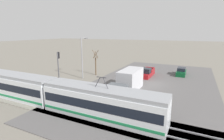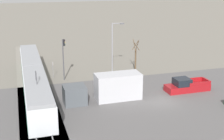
{
  "view_description": "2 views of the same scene",
  "coord_description": "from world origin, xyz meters",
  "px_view_note": "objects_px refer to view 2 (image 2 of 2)",
  "views": [
    {
      "loc": [
        -6.42,
        29.22,
        8.89
      ],
      "look_at": [
        6.04,
        3.59,
        2.63
      ],
      "focal_mm": 28.0,
      "sensor_mm": 36.0,
      "label": 1
    },
    {
      "loc": [
        -31.62,
        15.94,
        14.44
      ],
      "look_at": [
        6.05,
        4.38,
        2.64
      ],
      "focal_mm": 50.0,
      "sensor_mm": 36.0,
      "label": 2
    }
  ],
  "objects_px": {
    "box_truck": "(108,88)",
    "street_tree": "(136,58)",
    "pickup_truck": "(186,86)",
    "no_parking_sign": "(53,68)",
    "street_lamp_near_crossing": "(114,44)",
    "light_rail_tram": "(34,78)",
    "traffic_light_pole": "(64,54)"
  },
  "relations": [
    {
      "from": "box_truck",
      "to": "traffic_light_pole",
      "type": "bearing_deg",
      "value": 21.87
    },
    {
      "from": "no_parking_sign",
      "to": "traffic_light_pole",
      "type": "bearing_deg",
      "value": -137.54
    },
    {
      "from": "light_rail_tram",
      "to": "street_lamp_near_crossing",
      "type": "bearing_deg",
      "value": -71.45
    },
    {
      "from": "pickup_truck",
      "to": "box_truck",
      "type": "bearing_deg",
      "value": 89.81
    },
    {
      "from": "box_truck",
      "to": "no_parking_sign",
      "type": "distance_m",
      "value": 12.25
    },
    {
      "from": "light_rail_tram",
      "to": "pickup_truck",
      "type": "distance_m",
      "value": 20.18
    },
    {
      "from": "light_rail_tram",
      "to": "pickup_truck",
      "type": "relative_size",
      "value": 4.69
    },
    {
      "from": "traffic_light_pole",
      "to": "street_tree",
      "type": "xyz_separation_m",
      "value": [
        0.4,
        -11.21,
        -1.43
      ]
    },
    {
      "from": "pickup_truck",
      "to": "street_tree",
      "type": "height_order",
      "value": "street_tree"
    },
    {
      "from": "light_rail_tram",
      "to": "box_truck",
      "type": "xyz_separation_m",
      "value": [
        -6.56,
        -8.31,
        -0.09
      ]
    },
    {
      "from": "box_truck",
      "to": "pickup_truck",
      "type": "height_order",
      "value": "box_truck"
    },
    {
      "from": "light_rail_tram",
      "to": "pickup_truck",
      "type": "height_order",
      "value": "light_rail_tram"
    },
    {
      "from": "box_truck",
      "to": "street_lamp_near_crossing",
      "type": "relative_size",
      "value": 1.2
    },
    {
      "from": "box_truck",
      "to": "street_tree",
      "type": "distance_m",
      "value": 12.37
    },
    {
      "from": "light_rail_tram",
      "to": "no_parking_sign",
      "type": "height_order",
      "value": "light_rail_tram"
    },
    {
      "from": "street_tree",
      "to": "street_lamp_near_crossing",
      "type": "height_order",
      "value": "street_lamp_near_crossing"
    },
    {
      "from": "light_rail_tram",
      "to": "street_lamp_near_crossing",
      "type": "height_order",
      "value": "street_lamp_near_crossing"
    },
    {
      "from": "street_tree",
      "to": "traffic_light_pole",
      "type": "bearing_deg",
      "value": 92.03
    },
    {
      "from": "light_rail_tram",
      "to": "street_tree",
      "type": "distance_m",
      "value": 16.08
    },
    {
      "from": "box_truck",
      "to": "pickup_truck",
      "type": "relative_size",
      "value": 1.61
    },
    {
      "from": "street_tree",
      "to": "pickup_truck",
      "type": "bearing_deg",
      "value": -161.42
    },
    {
      "from": "box_truck",
      "to": "street_tree",
      "type": "height_order",
      "value": "street_tree"
    },
    {
      "from": "box_truck",
      "to": "street_tree",
      "type": "xyz_separation_m",
      "value": [
        9.87,
        -7.41,
        0.85
      ]
    },
    {
      "from": "street_lamp_near_crossing",
      "to": "no_parking_sign",
      "type": "relative_size",
      "value": 3.35
    },
    {
      "from": "pickup_truck",
      "to": "traffic_light_pole",
      "type": "bearing_deg",
      "value": 56.82
    },
    {
      "from": "pickup_truck",
      "to": "street_lamp_near_crossing",
      "type": "xyz_separation_m",
      "value": [
        10.76,
        6.66,
        3.8
      ]
    },
    {
      "from": "traffic_light_pole",
      "to": "street_lamp_near_crossing",
      "type": "relative_size",
      "value": 0.76
    },
    {
      "from": "box_truck",
      "to": "light_rail_tram",
      "type": "bearing_deg",
      "value": 51.7
    },
    {
      "from": "light_rail_tram",
      "to": "street_tree",
      "type": "height_order",
      "value": "street_tree"
    },
    {
      "from": "light_rail_tram",
      "to": "traffic_light_pole",
      "type": "relative_size",
      "value": 4.56
    },
    {
      "from": "light_rail_tram",
      "to": "street_tree",
      "type": "bearing_deg",
      "value": -78.13
    },
    {
      "from": "street_tree",
      "to": "no_parking_sign",
      "type": "relative_size",
      "value": 2.25
    }
  ]
}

